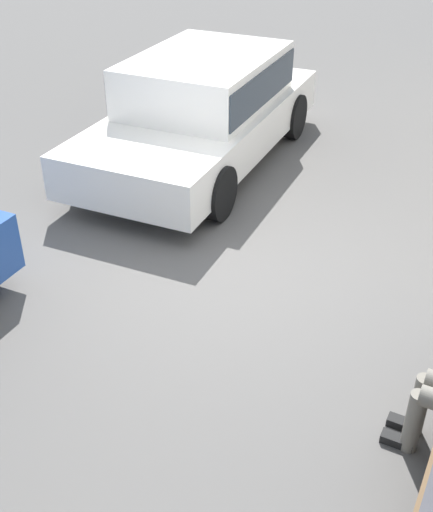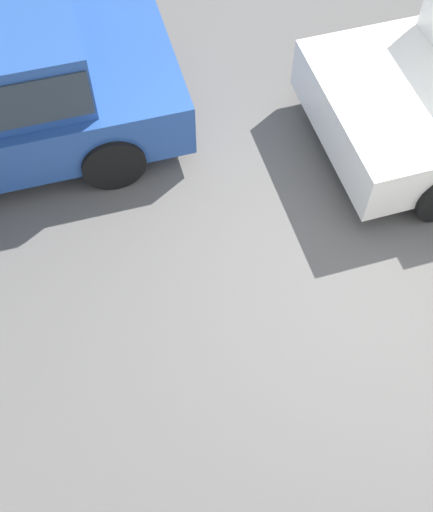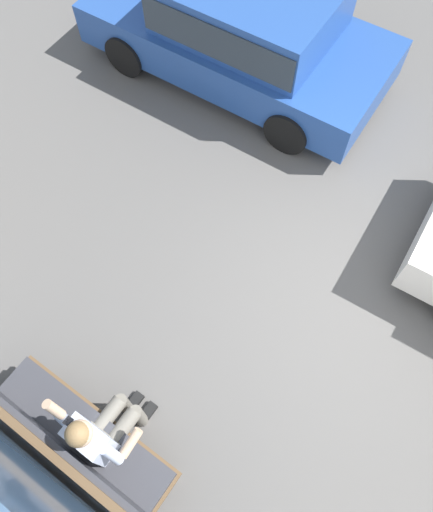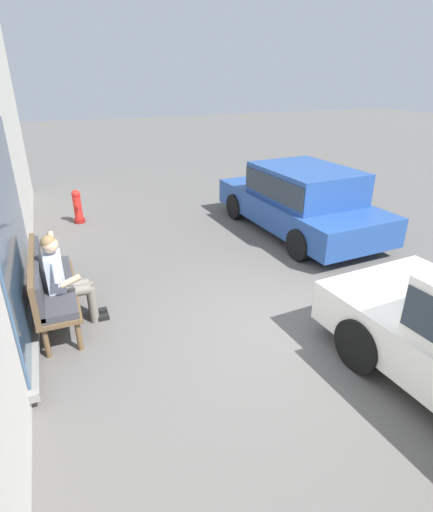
% 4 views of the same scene
% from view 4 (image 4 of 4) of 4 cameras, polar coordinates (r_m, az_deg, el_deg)
% --- Properties ---
extents(ground_plane, '(60.00, 60.00, 0.00)m').
position_cam_4_polar(ground_plane, '(5.77, 8.89, -10.40)').
color(ground_plane, '#565451').
extents(bench, '(1.89, 0.55, 1.04)m').
position_cam_4_polar(bench, '(6.08, -22.97, -3.55)').
color(bench, brown).
rests_on(bench, ground_plane).
extents(person_on_phone, '(0.73, 0.74, 1.38)m').
position_cam_4_polar(person_on_phone, '(5.86, -20.94, -2.91)').
color(person_on_phone, '#6B665B').
rests_on(person_on_phone, ground_plane).
extents(parked_car_mid, '(4.34, 2.13, 1.47)m').
position_cam_4_polar(parked_car_mid, '(9.06, 12.04, 8.19)').
color(parked_car_mid, '#23478E').
rests_on(parked_car_mid, ground_plane).
extents(fire_hydrant, '(0.38, 0.26, 0.81)m').
position_cam_4_polar(fire_hydrant, '(10.11, -19.22, 6.64)').
color(fire_hydrant, maroon).
rests_on(fire_hydrant, ground_plane).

